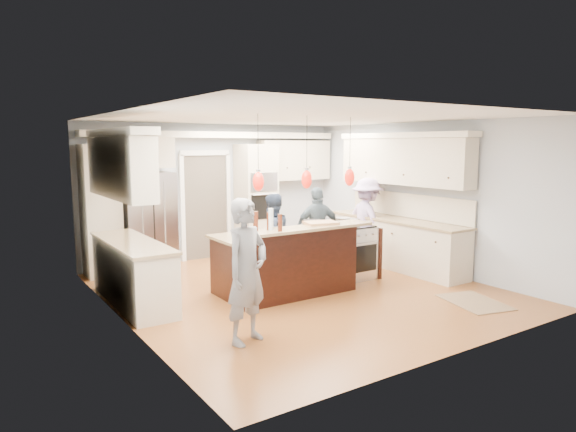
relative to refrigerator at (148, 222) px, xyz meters
name	(u,v)px	position (x,y,z in m)	size (l,w,h in m)	color
ground_plane	(300,290)	(1.55, -2.64, -0.90)	(6.00, 6.00, 0.00)	#A45B2D
room_shell	(301,176)	(1.55, -2.64, 0.92)	(5.54, 6.04, 2.72)	#B2BCC6
refrigerator	(148,222)	(0.00, 0.00, 0.00)	(0.90, 0.70, 1.80)	#B7B7BC
oven_column	(256,200)	(2.30, 0.03, 0.25)	(0.72, 0.69, 2.30)	beige
back_upper_cabinets	(186,177)	(0.80, 0.12, 0.77)	(5.30, 0.61, 2.54)	beige
right_counter_run	(398,211)	(3.99, -2.34, 0.16)	(0.64, 3.10, 2.51)	beige
left_cabinets	(128,232)	(-0.89, -1.84, 0.16)	(0.64, 2.30, 2.51)	beige
kitchen_island	(285,261)	(1.30, -2.57, -0.41)	(2.10, 1.46, 1.12)	black
island_range	(351,252)	(2.71, -2.49, -0.44)	(0.82, 0.71, 0.92)	#B7B7BC
pendant_lights	(307,179)	(1.30, -3.15, 0.90)	(1.75, 0.15, 1.03)	black
person_bar_end	(247,271)	(-0.19, -4.05, -0.05)	(0.62, 0.41, 1.69)	slate
person_far_left	(272,237)	(1.55, -1.79, -0.16)	(0.72, 0.56, 1.47)	#27344D
person_far_right	(318,229)	(2.53, -1.79, -0.13)	(0.90, 0.38, 1.54)	#495A66
person_range_side	(367,220)	(3.80, -1.71, -0.07)	(1.07, 0.61, 1.65)	#A590C2
floor_rug	(474,302)	(3.31, -4.58, -0.89)	(0.68, 1.00, 0.01)	olive
water_bottle	(271,219)	(0.70, -3.15, 0.37)	(0.07, 0.07, 0.30)	silver
beer_bottle_a	(256,221)	(0.48, -3.11, 0.36)	(0.07, 0.07, 0.27)	#4A1B0D
beer_bottle_b	(280,223)	(0.75, -3.30, 0.34)	(0.06, 0.06, 0.24)	#4A1B0D
beer_bottle_c	(269,221)	(0.68, -3.12, 0.34)	(0.06, 0.06, 0.25)	#4A1B0D
drink_can	(280,225)	(0.85, -3.14, 0.28)	(0.06, 0.06, 0.12)	#B7B7BC
cutting_board	(321,223)	(1.60, -3.11, 0.24)	(0.47, 0.33, 0.04)	tan
pot_large	(343,222)	(2.55, -2.47, 0.09)	(0.25, 0.25, 0.15)	#B7B7BC
pot_small	(353,222)	(2.77, -2.48, 0.08)	(0.22, 0.22, 0.11)	#B7B7BC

